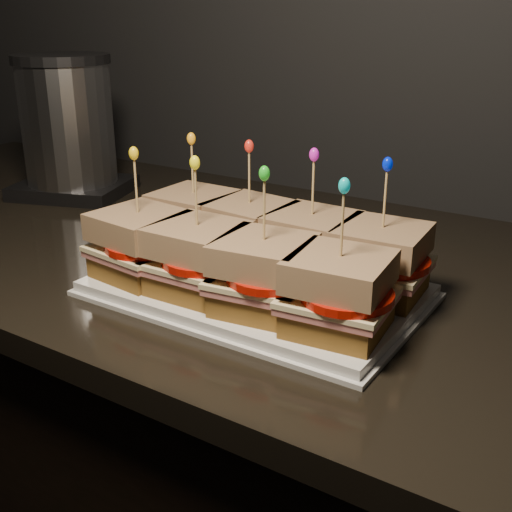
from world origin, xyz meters
The scene contains 63 objects.
granite_slab centered at (-0.30, 1.64, 0.85)m, with size 2.34×0.73×0.03m, color black.
platter centered at (-0.35, 1.51, 0.87)m, with size 0.40×0.24×0.02m, color white.
platter_rim centered at (-0.35, 1.51, 0.87)m, with size 0.41×0.26×0.01m, color white.
sandwich_0_bread_bot centered at (-0.49, 1.56, 0.89)m, with size 0.10×0.10×0.03m, color #5B3812.
sandwich_0_ham centered at (-0.49, 1.56, 0.91)m, with size 0.11×0.10×0.01m, color #BF625C.
sandwich_0_cheese centered at (-0.49, 1.56, 0.92)m, with size 0.11×0.11×0.01m, color beige.
sandwich_0_tomato centered at (-0.48, 1.56, 0.93)m, with size 0.10×0.10×0.01m, color red.
sandwich_0_bread_top centered at (-0.49, 1.56, 0.95)m, with size 0.10×0.10×0.03m, color #622F0F.
sandwich_0_pick centered at (-0.49, 1.56, 1.00)m, with size 0.00×0.00×0.09m, color tan.
sandwich_0_frill centered at (-0.49, 1.56, 1.04)m, with size 0.01×0.01×0.02m, color orange.
sandwich_1_bread_bot centered at (-0.40, 1.56, 0.89)m, with size 0.10×0.10×0.03m, color #5B3812.
sandwich_1_ham centered at (-0.40, 1.56, 0.91)m, with size 0.11×0.10×0.01m, color #BF625C.
sandwich_1_cheese centered at (-0.40, 1.56, 0.92)m, with size 0.11×0.11×0.01m, color beige.
sandwich_1_tomato centered at (-0.39, 1.56, 0.93)m, with size 0.10×0.10×0.01m, color red.
sandwich_1_bread_top centered at (-0.40, 1.56, 0.95)m, with size 0.10×0.10×0.03m, color #622F0F.
sandwich_1_pick centered at (-0.40, 1.56, 1.00)m, with size 0.00×0.00×0.09m, color tan.
sandwich_1_frill centered at (-0.40, 1.56, 1.04)m, with size 0.01×0.01×0.02m, color red.
sandwich_2_bread_bot centered at (-0.31, 1.56, 0.89)m, with size 0.10×0.10×0.03m, color #5B3812.
sandwich_2_ham centered at (-0.31, 1.56, 0.91)m, with size 0.11×0.10×0.01m, color #BF625C.
sandwich_2_cheese centered at (-0.31, 1.56, 0.92)m, with size 0.11×0.11×0.01m, color beige.
sandwich_2_tomato centered at (-0.30, 1.56, 0.93)m, with size 0.10×0.10×0.01m, color red.
sandwich_2_bread_top centered at (-0.31, 1.56, 0.95)m, with size 0.10×0.10×0.03m, color #622F0F.
sandwich_2_pick centered at (-0.31, 1.56, 1.00)m, with size 0.00×0.00×0.09m, color tan.
sandwich_2_frill centered at (-0.31, 1.56, 1.04)m, with size 0.01×0.01×0.02m, color #CF1DBF.
sandwich_3_bread_bot centered at (-0.21, 1.56, 0.89)m, with size 0.10×0.10×0.03m, color #5B3812.
sandwich_3_ham centered at (-0.21, 1.56, 0.91)m, with size 0.11×0.10×0.01m, color #BF625C.
sandwich_3_cheese centered at (-0.21, 1.56, 0.92)m, with size 0.11×0.11×0.01m, color beige.
sandwich_3_tomato centered at (-0.20, 1.56, 0.93)m, with size 0.10×0.10×0.01m, color red.
sandwich_3_bread_top centered at (-0.21, 1.56, 0.95)m, with size 0.10×0.10×0.03m, color #622F0F.
sandwich_3_pick centered at (-0.21, 1.56, 1.00)m, with size 0.00×0.00×0.09m, color tan.
sandwich_3_frill centered at (-0.21, 1.56, 1.04)m, with size 0.01×0.01×0.02m, color #031AE5.
sandwich_4_bread_bot centered at (-0.49, 1.45, 0.89)m, with size 0.10×0.10×0.03m, color #5B3812.
sandwich_4_ham centered at (-0.49, 1.45, 0.91)m, with size 0.11×0.10×0.01m, color #BF625C.
sandwich_4_cheese centered at (-0.49, 1.45, 0.92)m, with size 0.11×0.11×0.01m, color beige.
sandwich_4_tomato centered at (-0.48, 1.45, 0.93)m, with size 0.10×0.10×0.01m, color red.
sandwich_4_bread_top centered at (-0.49, 1.45, 0.95)m, with size 0.10×0.10×0.03m, color #622F0F.
sandwich_4_pick centered at (-0.49, 1.45, 1.00)m, with size 0.00×0.00×0.09m, color tan.
sandwich_4_frill centered at (-0.49, 1.45, 1.04)m, with size 0.01×0.01×0.02m, color yellow.
sandwich_5_bread_bot centered at (-0.40, 1.45, 0.89)m, with size 0.10×0.10×0.03m, color #5B3812.
sandwich_5_ham centered at (-0.40, 1.45, 0.91)m, with size 0.11×0.10×0.01m, color #BF625C.
sandwich_5_cheese centered at (-0.40, 1.45, 0.92)m, with size 0.11×0.11×0.01m, color beige.
sandwich_5_tomato centered at (-0.39, 1.45, 0.93)m, with size 0.10×0.10×0.01m, color red.
sandwich_5_bread_top centered at (-0.40, 1.45, 0.95)m, with size 0.10×0.10×0.03m, color #622F0F.
sandwich_5_pick centered at (-0.40, 1.45, 1.00)m, with size 0.00×0.00×0.09m, color tan.
sandwich_5_frill centered at (-0.40, 1.45, 1.04)m, with size 0.01×0.01×0.02m, color yellow.
sandwich_6_bread_bot centered at (-0.31, 1.45, 0.89)m, with size 0.10×0.10×0.03m, color #5B3812.
sandwich_6_ham centered at (-0.31, 1.45, 0.91)m, with size 0.11×0.10×0.01m, color #BF625C.
sandwich_6_cheese centered at (-0.31, 1.45, 0.92)m, with size 0.11×0.11×0.01m, color beige.
sandwich_6_tomato centered at (-0.30, 1.45, 0.93)m, with size 0.10×0.10×0.01m, color red.
sandwich_6_bread_top centered at (-0.31, 1.45, 0.95)m, with size 0.10×0.10×0.03m, color #622F0F.
sandwich_6_pick centered at (-0.31, 1.45, 1.00)m, with size 0.00×0.00×0.09m, color tan.
sandwich_6_frill centered at (-0.31, 1.45, 1.04)m, with size 0.01×0.01×0.02m, color green.
sandwich_7_bread_bot centered at (-0.21, 1.45, 0.89)m, with size 0.10×0.10×0.03m, color #5B3812.
sandwich_7_ham centered at (-0.21, 1.45, 0.91)m, with size 0.11×0.10×0.01m, color #BF625C.
sandwich_7_cheese centered at (-0.21, 1.45, 0.92)m, with size 0.11×0.11×0.01m, color beige.
sandwich_7_tomato centered at (-0.20, 1.45, 0.93)m, with size 0.10×0.10×0.01m, color red.
sandwich_7_bread_top centered at (-0.21, 1.45, 0.95)m, with size 0.10×0.10×0.03m, color #622F0F.
sandwich_7_pick centered at (-0.21, 1.45, 1.00)m, with size 0.00×0.00×0.09m, color tan.
sandwich_7_frill centered at (-0.21, 1.45, 1.04)m, with size 0.01×0.01×0.02m, color #0AB7BB.
appliance_base centered at (-0.92, 1.72, 0.88)m, with size 0.20×0.17×0.03m, color #262628.
appliance_body centered at (-0.92, 1.72, 1.00)m, with size 0.17×0.17×0.22m, color silver.
appliance_lid centered at (-0.92, 1.72, 1.12)m, with size 0.18×0.18×0.02m, color #262628.
appliance centered at (-0.92, 1.72, 1.00)m, with size 0.20×0.17×0.26m, color silver, non-canonical shape.
Camera 1 is at (0.05, 0.89, 1.20)m, focal length 45.00 mm.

